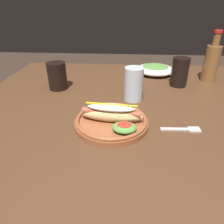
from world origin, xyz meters
TOP-DOWN VIEW (x-y plane):
  - ground_plane at (0.00, 0.00)m, footprint 8.00×8.00m
  - dining_table at (0.00, 0.00)m, footprint 1.25×1.06m
  - hot_dog_plate at (-0.07, -0.16)m, footprint 0.23×0.23m
  - fork at (0.15, -0.17)m, footprint 0.12×0.03m
  - soda_cup at (-0.33, 0.13)m, footprint 0.08×0.08m
  - water_cup at (-0.00, 0.04)m, footprint 0.07×0.07m
  - extra_cup at (0.21, 0.20)m, footprint 0.08×0.08m
  - glass_bottle at (0.37, 0.27)m, footprint 0.07×0.07m
  - side_bowl at (0.12, 0.37)m, footprint 0.20×0.20m

SIDE VIEW (x-z plane):
  - ground_plane at x=0.00m, z-range 0.00..0.00m
  - dining_table at x=0.00m, z-range 0.28..1.02m
  - fork at x=0.15m, z-range 0.74..0.74m
  - hot_dog_plate at x=-0.07m, z-range 0.72..0.80m
  - side_bowl at x=0.12m, z-range 0.74..0.79m
  - soda_cup at x=-0.33m, z-range 0.74..0.86m
  - extra_cup at x=0.21m, z-range 0.74..0.87m
  - water_cup at x=0.00m, z-range 0.74..0.87m
  - glass_bottle at x=0.37m, z-range 0.72..0.95m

